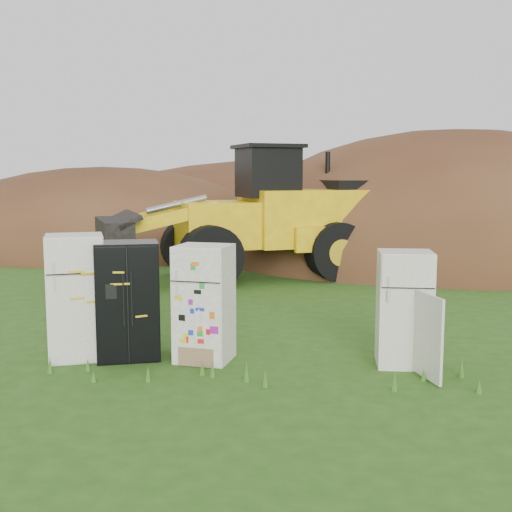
{
  "coord_description": "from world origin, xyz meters",
  "views": [
    {
      "loc": [
        1.04,
        -9.03,
        2.73
      ],
      "look_at": [
        0.12,
        2.0,
        1.28
      ],
      "focal_mm": 45.0,
      "sensor_mm": 36.0,
      "label": 1
    }
  ],
  "objects_px": {
    "fridge_black_side": "(128,300)",
    "fridge_sticker": "(204,303)",
    "fridge_open_door": "(404,308)",
    "wheel_loader": "(236,212)",
    "fridge_leftmost": "(76,297)"
  },
  "relations": [
    {
      "from": "fridge_black_side",
      "to": "fridge_sticker",
      "type": "relative_size",
      "value": 1.02
    },
    {
      "from": "fridge_sticker",
      "to": "fridge_open_door",
      "type": "distance_m",
      "value": 2.86
    },
    {
      "from": "wheel_loader",
      "to": "fridge_open_door",
      "type": "bearing_deg",
      "value": -89.6
    },
    {
      "from": "fridge_leftmost",
      "to": "wheel_loader",
      "type": "relative_size",
      "value": 0.26
    },
    {
      "from": "fridge_sticker",
      "to": "fridge_leftmost",
      "type": "bearing_deg",
      "value": -169.33
    },
    {
      "from": "fridge_leftmost",
      "to": "fridge_sticker",
      "type": "xyz_separation_m",
      "value": [
        1.9,
        0.02,
        -0.07
      ]
    },
    {
      "from": "fridge_black_side",
      "to": "fridge_open_door",
      "type": "bearing_deg",
      "value": -16.6
    },
    {
      "from": "fridge_black_side",
      "to": "fridge_sticker",
      "type": "xyz_separation_m",
      "value": [
        1.14,
        -0.04,
        -0.02
      ]
    },
    {
      "from": "fridge_sticker",
      "to": "fridge_black_side",
      "type": "bearing_deg",
      "value": -171.85
    },
    {
      "from": "fridge_black_side",
      "to": "fridge_open_door",
      "type": "distance_m",
      "value": 4.01
    },
    {
      "from": "fridge_leftmost",
      "to": "fridge_open_door",
      "type": "bearing_deg",
      "value": -19.8
    },
    {
      "from": "fridge_open_door",
      "to": "wheel_loader",
      "type": "bearing_deg",
      "value": 115.33
    },
    {
      "from": "fridge_leftmost",
      "to": "wheel_loader",
      "type": "distance_m",
      "value": 7.45
    },
    {
      "from": "fridge_leftmost",
      "to": "wheel_loader",
      "type": "height_order",
      "value": "wheel_loader"
    },
    {
      "from": "fridge_black_side",
      "to": "fridge_open_door",
      "type": "xyz_separation_m",
      "value": [
        4.01,
        -0.02,
        -0.05
      ]
    }
  ]
}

